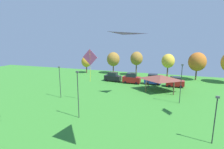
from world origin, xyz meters
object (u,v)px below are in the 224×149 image
parked_car_third_from_left (153,79)px  treeline_tree_3 (168,61)px  treeline_tree_2 (137,59)px  light_post_0 (60,80)px  treeline_tree_1 (113,59)px  light_post_1 (78,92)px  treeline_tree_0 (86,62)px  treeline_tree_4 (197,62)px  parked_car_second_from_left (132,78)px  kite_flying_2 (107,46)px  parked_car_rightmost_in_row (175,82)px  kite_flying_1 (90,58)px  light_post_2 (215,117)px  light_post_3 (181,82)px  parked_car_leftmost (113,77)px  park_pavilion (161,77)px

parked_car_third_from_left → treeline_tree_3: bearing=66.1°
treeline_tree_2 → light_post_0: bearing=-111.5°
treeline_tree_1 → light_post_1: bearing=-80.7°
treeline_tree_2 → treeline_tree_0: bearing=-175.3°
treeline_tree_4 → parked_car_second_from_left: bearing=-150.3°
kite_flying_2 → parked_car_third_from_left: (1.28, 29.80, -9.41)m
kite_flying_2 → treeline_tree_1: bearing=107.3°
parked_car_rightmost_in_row → treeline_tree_3: size_ratio=0.59×
kite_flying_1 → treeline_tree_4: 32.06m
light_post_2 → treeline_tree_1: size_ratio=0.78×
light_post_3 → treeline_tree_0: bearing=144.8°
treeline_tree_4 → treeline_tree_0: bearing=-179.4°
treeline_tree_1 → kite_flying_1: bearing=-80.7°
kite_flying_1 → parked_car_leftmost: bearing=94.1°
parked_car_third_from_left → light_post_2: 25.25m
light_post_0 → light_post_2: size_ratio=1.12×
parked_car_leftmost → treeline_tree_4: bearing=27.6°
parked_car_leftmost → treeline_tree_3: (13.81, 8.00, 3.87)m
park_pavilion → light_post_3: 7.69m
light_post_2 → treeline_tree_4: treeline_tree_4 is taller
treeline_tree_1 → treeline_tree_4: 24.61m
parked_car_second_from_left → parked_car_leftmost: bearing=175.0°
parked_car_rightmost_in_row → park_pavilion: 5.75m
parked_car_second_from_left → light_post_0: bearing=-124.7°
kite_flying_2 → parked_car_rightmost_in_row: bearing=77.4°
kite_flying_1 → parked_car_rightmost_in_row: kite_flying_1 is taller
parked_car_second_from_left → parked_car_third_from_left: 5.29m
parked_car_rightmost_in_row → parked_car_leftmost: bearing=174.5°
light_post_3 → parked_car_rightmost_in_row: bearing=93.1°
treeline_tree_4 → treeline_tree_3: bearing=-174.8°
light_post_1 → treeline_tree_1: 33.17m
treeline_tree_4 → light_post_3: bearing=-103.8°
light_post_0 → light_post_2: bearing=-17.4°
parked_car_second_from_left → parked_car_rightmost_in_row: size_ratio=1.08×
parked_car_rightmost_in_row → kite_flying_1: bearing=-136.9°
park_pavilion → treeline_tree_3: (1.22, 12.98, 2.00)m
parked_car_second_from_left → light_post_0: light_post_0 is taller
kite_flying_1 → light_post_1: (1.05, -6.41, -4.12)m
parked_car_leftmost → light_post_2: 30.43m
kite_flying_1 → park_pavilion: (11.45, 11.03, -4.91)m
parked_car_rightmost_in_row → treeline_tree_4: bearing=55.3°
parked_car_second_from_left → treeline_tree_3: bearing=45.4°
kite_flying_1 → park_pavilion: size_ratio=0.78×
parked_car_leftmost → treeline_tree_2: bearing=70.3°
light_post_1 → treeline_tree_4: 36.57m
light_post_0 → treeline_tree_0: bearing=105.0°
parked_car_third_from_left → treeline_tree_4: treeline_tree_4 is taller
kite_flying_2 → light_post_0: (-14.72, 13.94, -7.22)m
park_pavilion → treeline_tree_3: treeline_tree_3 is taller
parked_car_third_from_left → treeline_tree_3: size_ratio=0.58×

